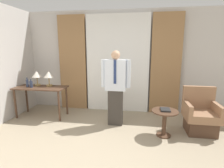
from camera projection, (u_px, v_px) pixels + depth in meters
The scene contains 13 objects.
wall_back at pixel (118, 62), 4.78m from camera, with size 10.00×0.06×2.70m.
curtain_sheer_center at pixel (117, 64), 4.67m from camera, with size 1.67×0.06×2.58m.
curtain_drape_left at pixel (73, 64), 4.86m from camera, with size 0.76×0.06×2.58m.
curtain_drape_right at pixel (166, 65), 4.48m from camera, with size 0.76×0.06×2.58m.
desk at pixel (41, 91), 4.36m from camera, with size 1.26×0.57×0.76m.
table_lamp_left at pixel (37, 75), 4.44m from camera, with size 0.25×0.25×0.38m.
table_lamp_right at pixel (49, 75), 4.39m from camera, with size 0.25×0.25×0.38m.
bottle_near_edge at pixel (31, 84), 4.27m from camera, with size 0.07×0.07×0.20m.
bottle_by_lamp at pixel (27, 83), 4.32m from camera, with size 0.06×0.06×0.24m.
person at pixel (116, 86), 3.83m from camera, with size 0.65×0.21×1.66m.
armchair at pixel (200, 116), 3.58m from camera, with size 0.64×0.60×0.92m.
side_table at pixel (164, 119), 3.41m from camera, with size 0.51×0.51×0.53m.
book at pixel (165, 110), 3.39m from camera, with size 0.18×0.22×0.03m.
Camera 1 is at (0.58, -2.03, 1.71)m, focal length 28.00 mm.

